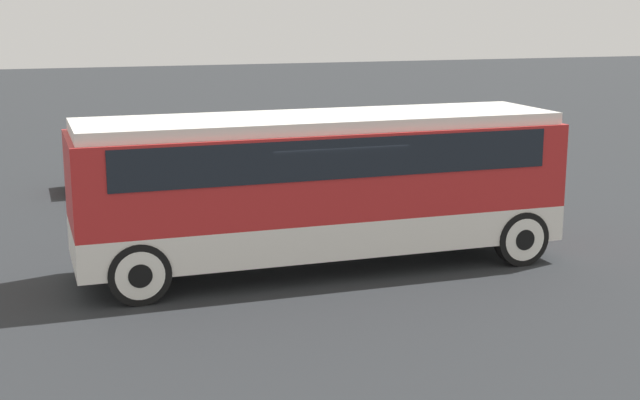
# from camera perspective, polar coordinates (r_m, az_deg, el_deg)

# --- Properties ---
(ground_plane) EXTENTS (120.00, 120.00, 0.00)m
(ground_plane) POSITION_cam_1_polar(r_m,az_deg,el_deg) (17.19, 0.00, -4.30)
(ground_plane) COLOR #26282B
(tour_bus) EXTENTS (9.19, 2.51, 2.93)m
(tour_bus) POSITION_cam_1_polar(r_m,az_deg,el_deg) (16.80, 0.31, 1.52)
(tour_bus) COLOR silver
(tour_bus) RESTS_ON ground_plane
(parked_car_near) EXTENTS (4.77, 1.95, 1.52)m
(parked_car_near) POSITION_cam_1_polar(r_m,az_deg,el_deg) (24.97, -10.58, 2.52)
(parked_car_near) COLOR maroon
(parked_car_near) RESTS_ON ground_plane
(parked_car_mid) EXTENTS (4.43, 1.88, 1.55)m
(parked_car_mid) POSITION_cam_1_polar(r_m,az_deg,el_deg) (23.01, 2.38, 1.92)
(parked_car_mid) COLOR silver
(parked_car_mid) RESTS_ON ground_plane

